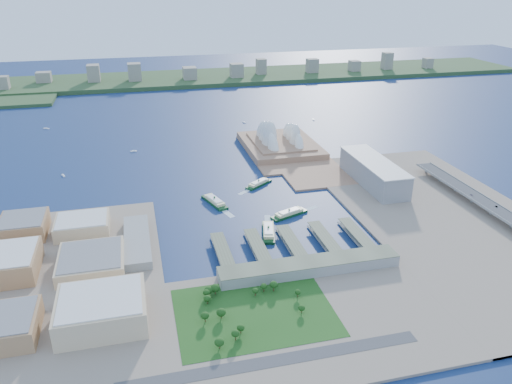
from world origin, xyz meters
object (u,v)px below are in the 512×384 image
object	(u,v)px
opera_house	(280,132)
ferry_c	(268,230)
toaster_building	(373,172)
ferry_a	(214,200)
car_b	(496,206)
ferry_d	(289,212)
car_c	(471,195)
ferry_b	(259,182)

from	to	relation	value
opera_house	ferry_c	world-z (taller)	opera_house
toaster_building	ferry_a	distance (m)	250.43
toaster_building	car_b	bearing A→B (deg)	-52.78
ferry_a	car_b	size ratio (longest dim) A/B	14.28
ferry_a	ferry_c	xyz separation A→B (m)	(50.67, -105.92, 0.03)
ferry_d	car_c	distance (m)	261.04
ferry_c	opera_house	bearing A→B (deg)	-95.31
ferry_b	car_b	xyz separation A→B (m)	(281.03, -183.42, 10.75)
car_c	ferry_a	bearing A→B (deg)	-14.63
ferry_c	ferry_d	size ratio (longest dim) A/B	1.05
opera_house	ferry_c	distance (m)	335.15
ferry_d	car_c	size ratio (longest dim) A/B	13.01
ferry_b	car_c	bearing A→B (deg)	25.85
ferry_a	ferry_d	size ratio (longest dim) A/B	1.04
ferry_c	car_c	world-z (taller)	car_c
ferry_d	car_b	world-z (taller)	car_b
toaster_building	ferry_c	world-z (taller)	toaster_building
toaster_building	car_c	xyz separation A→B (m)	(101.00, -101.44, -5.04)
opera_house	ferry_c	bearing A→B (deg)	-109.06
opera_house	ferry_d	world-z (taller)	opera_house
opera_house	toaster_building	xyz separation A→B (m)	(90.00, -200.00, -11.50)
toaster_building	car_c	distance (m)	143.23
ferry_a	car_b	bearing A→B (deg)	-38.59
ferry_d	ferry_a	bearing A→B (deg)	33.85
ferry_b	ferry_d	world-z (taller)	ferry_d
ferry_b	ferry_d	xyz separation A→B (m)	(13.75, -112.87, 0.39)
toaster_building	ferry_a	bearing A→B (deg)	-177.74
toaster_building	opera_house	bearing A→B (deg)	114.23
ferry_d	ferry_c	bearing A→B (deg)	114.81
ferry_d	car_c	bearing A→B (deg)	-117.84
ferry_b	ferry_c	distance (m)	158.04
toaster_building	ferry_b	distance (m)	177.31
toaster_building	ferry_a	size ratio (longest dim) A/B	2.73
ferry_c	ferry_d	bearing A→B (deg)	-119.87
ferry_a	car_b	xyz separation A→B (m)	(358.77, -133.64, 10.14)
opera_house	car_c	xyz separation A→B (m)	(191.00, -301.44, -16.54)
ferry_a	ferry_b	xyz separation A→B (m)	(77.74, 49.79, -0.61)
toaster_building	car_c	bearing A→B (deg)	-45.12
opera_house	ferry_b	xyz separation A→B (m)	(-82.03, -160.07, -27.25)
ferry_a	ferry_d	world-z (taller)	ferry_a
opera_house	ferry_a	xyz separation A→B (m)	(-159.77, -209.85, -26.64)
car_b	ferry_d	bearing A→B (deg)	-14.79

